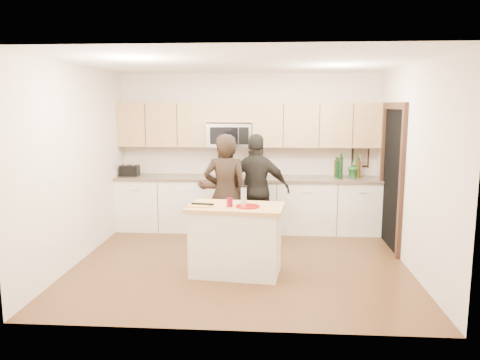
# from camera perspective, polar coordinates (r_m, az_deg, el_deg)

# --- Properties ---
(floor) EXTENTS (4.50, 4.50, 0.00)m
(floor) POSITION_cam_1_polar(r_m,az_deg,el_deg) (6.60, 0.10, -9.98)
(floor) COLOR #52341C
(floor) RESTS_ON ground
(room_shell) EXTENTS (4.52, 4.02, 2.71)m
(room_shell) POSITION_cam_1_polar(r_m,az_deg,el_deg) (6.25, 0.11, 5.18)
(room_shell) COLOR beige
(room_shell) RESTS_ON ground
(back_cabinetry) EXTENTS (4.50, 0.66, 0.94)m
(back_cabinetry) POSITION_cam_1_polar(r_m,az_deg,el_deg) (8.10, 0.90, -2.91)
(back_cabinetry) COLOR silver
(back_cabinetry) RESTS_ON ground
(upper_cabinetry) EXTENTS (4.50, 0.33, 0.75)m
(upper_cabinetry) POSITION_cam_1_polar(r_m,az_deg,el_deg) (8.07, 1.22, 6.87)
(upper_cabinetry) COLOR tan
(upper_cabinetry) RESTS_ON ground
(microwave) EXTENTS (0.76, 0.41, 0.40)m
(microwave) POSITION_cam_1_polar(r_m,az_deg,el_deg) (8.07, -1.24, 5.50)
(microwave) COLOR silver
(microwave) RESTS_ON ground
(doorway) EXTENTS (0.06, 1.25, 2.20)m
(doorway) POSITION_cam_1_polar(r_m,az_deg,el_deg) (7.42, 18.06, 0.91)
(doorway) COLOR black
(doorway) RESTS_ON ground
(framed_picture) EXTENTS (0.30, 0.03, 0.38)m
(framed_picture) POSITION_cam_1_polar(r_m,az_deg,el_deg) (8.39, 14.46, 2.82)
(framed_picture) COLOR black
(framed_picture) RESTS_ON ground
(dish_towel) EXTENTS (0.34, 0.60, 0.48)m
(dish_towel) POSITION_cam_1_polar(r_m,az_deg,el_deg) (7.96, -6.01, -0.75)
(dish_towel) COLOR white
(dish_towel) RESTS_ON ground
(island) EXTENTS (1.27, 0.83, 0.90)m
(island) POSITION_cam_1_polar(r_m,az_deg,el_deg) (6.05, -0.51, -7.25)
(island) COLOR silver
(island) RESTS_ON ground
(red_plate) EXTENTS (0.30, 0.30, 0.02)m
(red_plate) POSITION_cam_1_polar(r_m,az_deg,el_deg) (5.86, 0.95, -3.22)
(red_plate) COLOR maroon
(red_plate) RESTS_ON island
(box_grater) EXTENTS (0.08, 0.06, 0.25)m
(box_grater) POSITION_cam_1_polar(r_m,az_deg,el_deg) (5.85, 0.46, -1.88)
(box_grater) COLOR silver
(box_grater) RESTS_ON red_plate
(drink_glass) EXTENTS (0.08, 0.08, 0.11)m
(drink_glass) POSITION_cam_1_polar(r_m,az_deg,el_deg) (5.86, -1.27, -2.72)
(drink_glass) COLOR maroon
(drink_glass) RESTS_ON island
(cutting_board) EXTENTS (0.30, 0.21, 0.02)m
(cutting_board) POSITION_cam_1_polar(r_m,az_deg,el_deg) (5.90, -5.07, -3.15)
(cutting_board) COLOR tan
(cutting_board) RESTS_ON island
(tongs) EXTENTS (0.29, 0.07, 0.02)m
(tongs) POSITION_cam_1_polar(r_m,az_deg,el_deg) (5.92, -4.58, -2.92)
(tongs) COLOR black
(tongs) RESTS_ON cutting_board
(knife) EXTENTS (0.20, 0.05, 0.01)m
(knife) POSITION_cam_1_polar(r_m,az_deg,el_deg) (5.92, -4.68, -2.99)
(knife) COLOR silver
(knife) RESTS_ON cutting_board
(toaster) EXTENTS (0.31, 0.20, 0.19)m
(toaster) POSITION_cam_1_polar(r_m,az_deg,el_deg) (8.34, -13.30, 1.12)
(toaster) COLOR black
(toaster) RESTS_ON back_cabinetry
(bottle_cluster) EXTENTS (0.48, 0.35, 0.43)m
(bottle_cluster) POSITION_cam_1_polar(r_m,az_deg,el_deg) (8.10, 12.88, 1.56)
(bottle_cluster) COLOR black
(bottle_cluster) RESTS_ON back_cabinetry
(orchid) EXTENTS (0.30, 0.29, 0.42)m
(orchid) POSITION_cam_1_polar(r_m,az_deg,el_deg) (8.12, 13.76, 1.73)
(orchid) COLOR #2F7736
(orchid) RESTS_ON back_cabinetry
(woman_left) EXTENTS (0.65, 0.44, 1.75)m
(woman_left) POSITION_cam_1_polar(r_m,az_deg,el_deg) (6.85, -1.77, -1.67)
(woman_left) COLOR black
(woman_left) RESTS_ON ground
(woman_center) EXTENTS (1.01, 0.92, 1.70)m
(woman_center) POSITION_cam_1_polar(r_m,az_deg,el_deg) (7.47, -2.07, -0.96)
(woman_center) COLOR #322119
(woman_center) RESTS_ON ground
(woman_right) EXTENTS (1.05, 0.51, 1.73)m
(woman_right) POSITION_cam_1_polar(r_m,az_deg,el_deg) (7.20, 2.06, -1.24)
(woman_right) COLOR black
(woman_right) RESTS_ON ground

